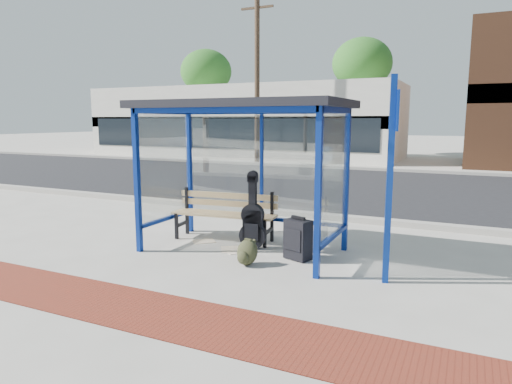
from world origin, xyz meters
The scene contains 19 objects.
ground centered at (0.00, 0.00, 0.00)m, with size 120.00×120.00×0.00m, color #B2ADA0.
brick_paver_strip centered at (0.00, -2.60, 0.01)m, with size 60.00×1.00×0.01m, color maroon.
curb_near centered at (0.00, 2.90, 0.06)m, with size 60.00×0.25×0.12m, color gray.
street_asphalt centered at (0.00, 8.00, 0.00)m, with size 60.00×10.00×0.00m, color black.
curb_far centered at (0.00, 13.10, 0.06)m, with size 60.00×0.25×0.12m, color gray.
far_sidewalk centered at (0.00, 15.00, 0.00)m, with size 60.00×4.00×0.01m, color #B2ADA0.
bus_shelter centered at (0.00, 0.07, 2.07)m, with size 3.30×1.80×2.42m.
storefront_white centered at (-9.00, 17.99, 2.00)m, with size 18.00×6.04×4.00m.
tree_left centered at (-14.00, 22.00, 5.45)m, with size 3.60×3.60×7.03m.
tree_mid centered at (-3.00, 22.00, 5.45)m, with size 3.60×3.60×7.03m.
utility_pole_west centered at (-6.00, 13.40, 4.11)m, with size 1.60×0.24×8.00m.
bench centered at (-0.61, 0.51, 0.50)m, with size 1.91×0.64×0.89m.
guitar_bag centered at (0.10, 0.18, 0.45)m, with size 0.46×0.19×1.23m.
suitcase centered at (0.98, -0.07, 0.31)m, with size 0.45×0.36×0.68m.
backpack centered at (0.40, -0.65, 0.19)m, with size 0.35×0.32×0.39m.
sign_post centered at (2.38, -0.52, 1.51)m, with size 0.15×0.33×2.68m.
newspaper_a centered at (-0.88, 0.21, 0.00)m, with size 0.38×0.30×0.01m, color white.
newspaper_b centered at (-0.07, -0.04, 0.00)m, with size 0.41×0.32×0.01m, color white.
newspaper_c centered at (-0.20, -0.03, 0.00)m, with size 0.39×0.31×0.01m, color white.
Camera 1 is at (3.28, -6.46, 2.12)m, focal length 32.00 mm.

